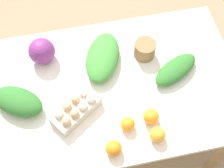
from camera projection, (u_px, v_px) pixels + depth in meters
name	position (u px, v px, depth m)	size (l,w,h in m)	color
ground_plane	(112.00, 135.00, 2.27)	(8.00, 8.00, 0.00)	#937A5B
dining_table	(112.00, 95.00, 1.70)	(1.34, 0.84, 0.75)	silver
cabbage_purple	(42.00, 51.00, 1.64)	(0.14, 0.14, 0.14)	#7A2D75
egg_carton	(76.00, 109.00, 1.50)	(0.27, 0.24, 0.09)	beige
paper_bag	(145.00, 49.00, 1.67)	(0.11, 0.11, 0.09)	olive
greens_bunch_chard	(18.00, 101.00, 1.52)	(0.26, 0.14, 0.10)	#2D6B28
greens_bunch_dandelion	(176.00, 69.00, 1.62)	(0.27, 0.12, 0.07)	#2D6B28
greens_bunch_kale	(103.00, 57.00, 1.65)	(0.32, 0.17, 0.09)	#3D8433
orange_0	(151.00, 116.00, 1.49)	(0.08, 0.08, 0.08)	orange
orange_1	(158.00, 135.00, 1.45)	(0.08, 0.08, 0.08)	orange
orange_2	(114.00, 148.00, 1.41)	(0.08, 0.08, 0.08)	orange
orange_3	(128.00, 124.00, 1.47)	(0.07, 0.07, 0.07)	orange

